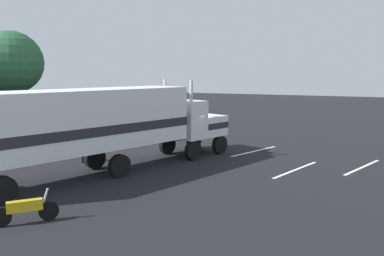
{
  "coord_description": "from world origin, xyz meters",
  "views": [
    {
      "loc": [
        -20.87,
        -8.66,
        4.99
      ],
      "look_at": [
        -0.21,
        -0.17,
        1.6
      ],
      "focal_mm": 35.24,
      "sensor_mm": 36.0,
      "label": 1
    }
  ],
  "objects_px": {
    "semi_truck": "(107,122)",
    "person_bystander": "(82,146)",
    "tree_left": "(11,62)",
    "motorcycle": "(25,209)"
  },
  "relations": [
    {
      "from": "semi_truck",
      "to": "motorcycle",
      "type": "distance_m",
      "value": 6.82
    },
    {
      "from": "semi_truck",
      "to": "tree_left",
      "type": "height_order",
      "value": "tree_left"
    },
    {
      "from": "person_bystander",
      "to": "tree_left",
      "type": "height_order",
      "value": "tree_left"
    },
    {
      "from": "person_bystander",
      "to": "motorcycle",
      "type": "distance_m",
      "value": 8.46
    },
    {
      "from": "tree_left",
      "to": "semi_truck",
      "type": "bearing_deg",
      "value": -121.06
    },
    {
      "from": "person_bystander",
      "to": "tree_left",
      "type": "relative_size",
      "value": 0.19
    },
    {
      "from": "semi_truck",
      "to": "person_bystander",
      "type": "height_order",
      "value": "semi_truck"
    },
    {
      "from": "semi_truck",
      "to": "tree_left",
      "type": "bearing_deg",
      "value": 58.94
    },
    {
      "from": "semi_truck",
      "to": "person_bystander",
      "type": "distance_m",
      "value": 3.25
    },
    {
      "from": "person_bystander",
      "to": "motorcycle",
      "type": "bearing_deg",
      "value": -153.87
    }
  ]
}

